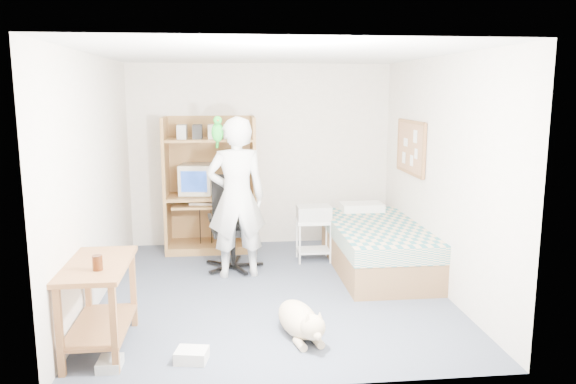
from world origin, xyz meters
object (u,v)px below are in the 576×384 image
object	(u,v)px
printer_cart	(314,233)
bed	(377,246)
computer_hutch	(211,190)
dog	(300,320)
office_chair	(232,236)
side_desk	(99,293)
person	(237,198)

from	to	relation	value
printer_cart	bed	bearing A→B (deg)	-32.22
computer_hutch	printer_cart	bearing A→B (deg)	-27.40
computer_hutch	dog	distance (m)	3.09
computer_hutch	office_chair	xyz separation A→B (m)	(0.27, -0.86, -0.42)
bed	side_desk	xyz separation A→B (m)	(-2.85, -1.82, 0.21)
side_desk	printer_cart	xyz separation A→B (m)	(2.15, 2.26, -0.14)
office_chair	printer_cart	xyz separation A→B (m)	(1.03, 0.18, -0.05)
computer_hutch	bed	xyz separation A→B (m)	(2.00, -1.12, -0.53)
printer_cart	side_desk	bearing A→B (deg)	-133.15
computer_hutch	bed	world-z (taller)	computer_hutch
office_chair	person	bearing A→B (deg)	-85.42
computer_hutch	printer_cart	distance (m)	1.54
bed	dog	world-z (taller)	bed
bed	side_desk	world-z (taller)	side_desk
bed	side_desk	size ratio (longest dim) A/B	2.02
person	office_chair	bearing A→B (deg)	-85.42
person	printer_cart	distance (m)	1.23
office_chair	printer_cart	size ratio (longest dim) A/B	2.11
bed	computer_hutch	bearing A→B (deg)	150.71
side_desk	dog	bearing A→B (deg)	1.49
office_chair	person	distance (m)	0.62
person	printer_cart	size ratio (longest dim) A/B	3.50
bed	person	xyz separation A→B (m)	(-1.67, -0.04, 0.64)
computer_hutch	office_chair	bearing A→B (deg)	-72.42
computer_hutch	bed	distance (m)	2.35
side_desk	dog	size ratio (longest dim) A/B	1.08
person	bed	bearing A→B (deg)	175.88
person	side_desk	bearing A→B (deg)	50.77
side_desk	person	size ratio (longest dim) A/B	0.54
bed	side_desk	bearing A→B (deg)	-147.50
person	dog	bearing A→B (deg)	100.83
computer_hutch	dog	xyz separation A→B (m)	(0.84, -2.89, -0.67)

